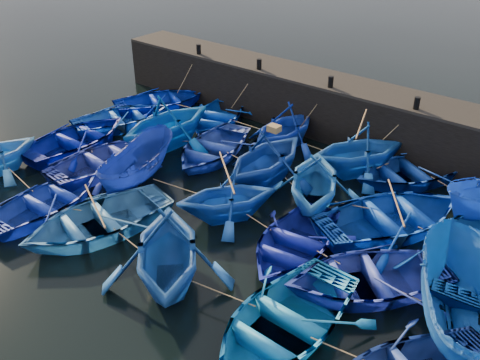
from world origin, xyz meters
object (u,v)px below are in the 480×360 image
Objects in this scene: boat_0 at (161,100)px; wooden_crate at (274,128)px; boat_8 at (212,147)px; boat_13 at (78,138)px.

boat_0 is 9.82m from wooden_crate.
boat_8 is 0.93× the size of boat_13.
boat_13 is at bearing 122.21° from boat_0.
boat_8 is 6.14m from boat_13.
boat_0 is 0.93× the size of boat_13.
boat_13 is at bearing -160.96° from boat_8.
boat_13 is 9.41m from wooden_crate.
wooden_crate reaches higher than boat_0.
boat_8 is 10.65× the size of wooden_crate.
wooden_crate is (3.46, -0.23, 1.99)m from boat_8.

